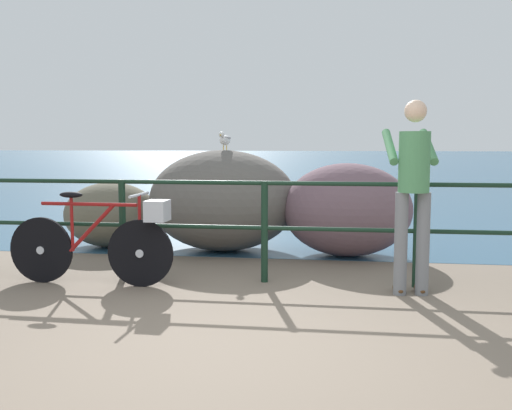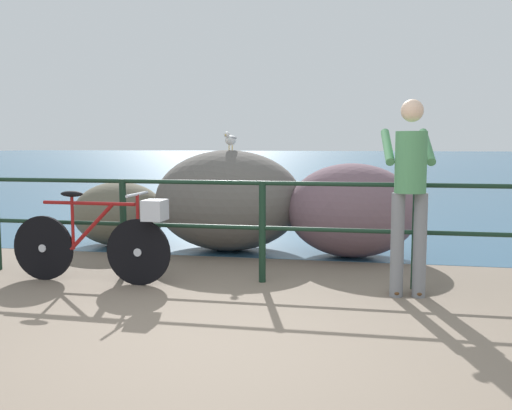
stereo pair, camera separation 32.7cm
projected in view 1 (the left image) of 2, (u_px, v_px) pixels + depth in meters
ground_plane at (322, 178)px, 23.68m from camera, size 120.00×120.00×0.10m
sea_surface at (332, 158)px, 51.38m from camera, size 120.00×90.00×0.01m
promenade_railing at (265, 219)px, 5.86m from camera, size 8.97×0.07×1.02m
bicycle at (104, 238)px, 5.74m from camera, size 1.70×0.48×0.92m
person_at_railing at (413, 187)px, 5.35m from camera, size 0.49×0.65×1.78m
breakwater_boulder_main at (223, 200)px, 7.60m from camera, size 1.92×1.54×1.30m
breakwater_boulder_left at (111, 215)px, 7.89m from camera, size 1.27×1.09×0.87m
breakwater_boulder_right at (347, 210)px, 7.24m from camera, size 1.59×1.25×1.15m
seagull at (225, 139)px, 7.53m from camera, size 0.16×0.34×0.23m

